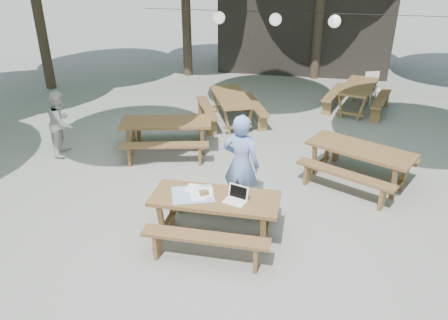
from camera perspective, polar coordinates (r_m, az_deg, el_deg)
ground at (r=7.91m, az=3.07°, el=-6.35°), size 80.00×80.00×0.00m
pavilion at (r=17.34m, az=10.44°, el=16.40°), size 6.00×3.00×2.80m
main_picnic_table at (r=6.99m, az=-1.16°, el=-7.38°), size 2.00×1.58×0.75m
picnic_table_nw at (r=9.95m, az=-7.45°, el=3.15°), size 2.21×1.97×0.75m
picnic_table_ne at (r=8.96m, az=17.13°, el=-0.57°), size 2.41×2.26×0.75m
picnic_table_far_w at (r=11.58m, az=0.93°, el=6.75°), size 2.20×2.37×0.75m
picnic_table_far_e at (r=13.01m, az=17.00°, el=7.82°), size 2.02×2.25×0.75m
woman at (r=7.45m, az=2.26°, el=-0.56°), size 0.74×0.58×1.80m
second_person at (r=10.31m, az=-20.48°, el=4.56°), size 0.69×0.81×1.46m
plastic_chair at (r=13.87m, az=18.85°, el=8.11°), size 0.58×0.58×0.90m
laptop at (r=6.67m, az=1.64°, el=-4.89°), size 0.39×0.35×0.24m
tabletop_clutter at (r=6.87m, az=-3.77°, el=-4.42°), size 0.80×0.74×0.08m
paper_lanterns at (r=12.78m, az=6.80°, el=17.78°), size 9.00×0.34×0.38m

